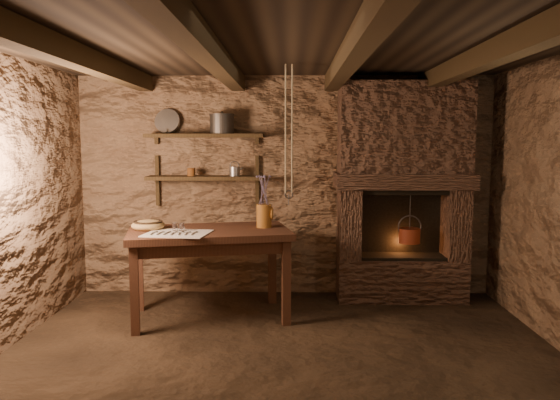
{
  "coord_description": "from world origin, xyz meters",
  "views": [
    {
      "loc": [
        0.07,
        -3.99,
        1.7
      ],
      "look_at": [
        -0.03,
        0.9,
        1.16
      ],
      "focal_mm": 35.0,
      "sensor_mm": 36.0,
      "label": 1
    }
  ],
  "objects_px": {
    "wooden_bowl": "(148,225)",
    "red_pot": "(409,235)",
    "iron_stockpot": "(222,125)",
    "stoneware_jug": "(264,205)",
    "work_table": "(210,270)"
  },
  "relations": [
    {
      "from": "wooden_bowl",
      "to": "red_pot",
      "type": "height_order",
      "value": "red_pot"
    },
    {
      "from": "iron_stockpot",
      "to": "red_pot",
      "type": "distance_m",
      "value": 2.3
    },
    {
      "from": "stoneware_jug",
      "to": "red_pot",
      "type": "xyz_separation_m",
      "value": [
        1.51,
        0.47,
        -0.37
      ]
    },
    {
      "from": "iron_stockpot",
      "to": "work_table",
      "type": "bearing_deg",
      "value": -93.25
    },
    {
      "from": "iron_stockpot",
      "to": "red_pot",
      "type": "height_order",
      "value": "iron_stockpot"
    },
    {
      "from": "red_pot",
      "to": "iron_stockpot",
      "type": "bearing_deg",
      "value": 176.55
    },
    {
      "from": "stoneware_jug",
      "to": "wooden_bowl",
      "type": "bearing_deg",
      "value": 177.8
    },
    {
      "from": "work_table",
      "to": "wooden_bowl",
      "type": "bearing_deg",
      "value": 167.55
    },
    {
      "from": "work_table",
      "to": "red_pot",
      "type": "xyz_separation_m",
      "value": [
        2.03,
        0.61,
        0.25
      ]
    },
    {
      "from": "wooden_bowl",
      "to": "iron_stockpot",
      "type": "height_order",
      "value": "iron_stockpot"
    },
    {
      "from": "stoneware_jug",
      "to": "iron_stockpot",
      "type": "height_order",
      "value": "iron_stockpot"
    },
    {
      "from": "work_table",
      "to": "wooden_bowl",
      "type": "relative_size",
      "value": 5.2
    },
    {
      "from": "stoneware_jug",
      "to": "wooden_bowl",
      "type": "height_order",
      "value": "stoneware_jug"
    },
    {
      "from": "stoneware_jug",
      "to": "red_pot",
      "type": "height_order",
      "value": "stoneware_jug"
    },
    {
      "from": "stoneware_jug",
      "to": "iron_stockpot",
      "type": "bearing_deg",
      "value": 119.31
    }
  ]
}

